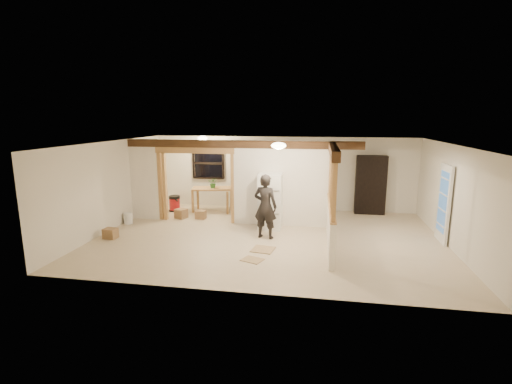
% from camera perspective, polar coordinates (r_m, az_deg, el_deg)
% --- Properties ---
extents(floor, '(9.00, 6.50, 0.01)m').
position_cam_1_polar(floor, '(9.99, 1.93, -6.97)').
color(floor, '#C7B294').
rests_on(floor, ground).
extents(ceiling, '(9.00, 6.50, 0.01)m').
position_cam_1_polar(ceiling, '(9.50, 2.03, 7.51)').
color(ceiling, white).
extents(wall_back, '(9.00, 0.01, 2.50)m').
position_cam_1_polar(wall_back, '(12.85, 3.95, 2.91)').
color(wall_back, beige).
rests_on(wall_back, floor).
extents(wall_front, '(9.00, 0.01, 2.50)m').
position_cam_1_polar(wall_front, '(6.56, -1.91, -5.41)').
color(wall_front, beige).
rests_on(wall_front, floor).
extents(wall_left, '(0.01, 6.50, 2.50)m').
position_cam_1_polar(wall_left, '(11.19, -21.50, 0.86)').
color(wall_left, beige).
rests_on(wall_left, floor).
extents(wall_right, '(0.01, 6.50, 2.50)m').
position_cam_1_polar(wall_right, '(10.11, 28.14, -0.76)').
color(wall_right, beige).
rests_on(wall_right, floor).
extents(partition_left_stub, '(0.90, 0.12, 2.50)m').
position_cam_1_polar(partition_left_stub, '(12.01, -16.73, 1.85)').
color(partition_left_stub, white).
rests_on(partition_left_stub, floor).
extents(partition_center, '(2.80, 0.12, 2.50)m').
position_cam_1_polar(partition_center, '(10.82, 3.89, 1.30)').
color(partition_center, white).
rests_on(partition_center, floor).
extents(doorway_frame, '(2.46, 0.14, 2.20)m').
position_cam_1_polar(doorway_frame, '(11.40, -9.23, 0.93)').
color(doorway_frame, '#B2844B').
rests_on(doorway_frame, floor).
extents(header_beam_back, '(7.00, 0.18, 0.22)m').
position_cam_1_polar(header_beam_back, '(10.86, -2.39, 7.37)').
color(header_beam_back, '#4A2F19').
rests_on(header_beam_back, ceiling).
extents(header_beam_right, '(0.18, 3.30, 0.22)m').
position_cam_1_polar(header_beam_right, '(9.03, 11.84, 6.31)').
color(header_beam_right, '#4A2F19').
rests_on(header_beam_right, ceiling).
extents(pony_wall, '(0.12, 3.20, 1.00)m').
position_cam_1_polar(pony_wall, '(9.38, 11.37, -5.20)').
color(pony_wall, white).
rests_on(pony_wall, floor).
extents(stud_partition, '(0.14, 3.20, 1.32)m').
position_cam_1_polar(stud_partition, '(9.12, 11.66, 1.80)').
color(stud_partition, '#B2844B').
rests_on(stud_partition, pony_wall).
extents(window_back, '(1.12, 0.10, 1.10)m').
position_cam_1_polar(window_back, '(13.25, -7.36, 4.41)').
color(window_back, black).
rests_on(window_back, wall_back).
extents(french_door, '(0.12, 0.86, 2.00)m').
position_cam_1_polar(french_door, '(10.51, 26.93, -1.63)').
color(french_door, white).
rests_on(french_door, floor).
extents(ceiling_dome_main, '(0.36, 0.36, 0.16)m').
position_cam_1_polar(ceiling_dome_main, '(8.97, 3.50, 7.14)').
color(ceiling_dome_main, '#FFEABF').
rests_on(ceiling_dome_main, ceiling).
extents(ceiling_dome_util, '(0.32, 0.32, 0.14)m').
position_cam_1_polar(ceiling_dome_util, '(12.31, -8.22, 8.20)').
color(ceiling_dome_util, '#FFEABF').
rests_on(ceiling_dome_util, ceiling).
extents(hanging_bulb, '(0.07, 0.07, 0.07)m').
position_cam_1_polar(hanging_bulb, '(11.51, -6.86, 6.53)').
color(hanging_bulb, '#FFD88C').
rests_on(hanging_bulb, ceiling).
extents(refrigerator, '(0.66, 0.64, 1.59)m').
position_cam_1_polar(refrigerator, '(10.57, 2.21, -1.44)').
color(refrigerator, white).
rests_on(refrigerator, floor).
extents(woman, '(0.70, 0.54, 1.72)m').
position_cam_1_polar(woman, '(9.70, 1.45, -2.23)').
color(woman, black).
rests_on(woman, floor).
extents(work_table, '(1.41, 0.91, 0.82)m').
position_cam_1_polar(work_table, '(12.63, -6.75, -1.16)').
color(work_table, '#B2844B').
rests_on(work_table, floor).
extents(potted_plant, '(0.32, 0.28, 0.34)m').
position_cam_1_polar(potted_plant, '(12.45, -6.60, 1.39)').
color(potted_plant, '#35632B').
rests_on(potted_plant, work_table).
extents(shop_vac, '(0.47, 0.47, 0.54)m').
position_cam_1_polar(shop_vac, '(12.93, -12.41, -1.70)').
color(shop_vac, '#A31416').
rests_on(shop_vac, floor).
extents(bookshelf, '(0.97, 0.32, 1.94)m').
position_cam_1_polar(bookshelf, '(12.71, 17.22, 1.04)').
color(bookshelf, black).
rests_on(bookshelf, floor).
extents(bucket, '(0.29, 0.29, 0.33)m').
position_cam_1_polar(bucket, '(11.81, -19.07, -3.85)').
color(bucket, silver).
rests_on(bucket, floor).
extents(box_util_a, '(0.32, 0.28, 0.26)m').
position_cam_1_polar(box_util_a, '(11.84, -8.49, -3.47)').
color(box_util_a, olive).
rests_on(box_util_a, floor).
extents(box_util_b, '(0.41, 0.41, 0.30)m').
position_cam_1_polar(box_util_b, '(12.01, -11.44, -3.27)').
color(box_util_b, olive).
rests_on(box_util_b, floor).
extents(box_front, '(0.35, 0.30, 0.27)m').
position_cam_1_polar(box_front, '(10.57, -21.49, -5.95)').
color(box_front, olive).
rests_on(box_front, floor).
extents(floor_panel_near, '(0.59, 0.59, 0.02)m').
position_cam_1_polar(floor_panel_near, '(9.07, 1.09, -8.83)').
color(floor_panel_near, tan).
rests_on(floor_panel_near, floor).
extents(floor_panel_far, '(0.55, 0.50, 0.01)m').
position_cam_1_polar(floor_panel_far, '(8.45, -0.56, -10.38)').
color(floor_panel_far, tan).
rests_on(floor_panel_far, floor).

